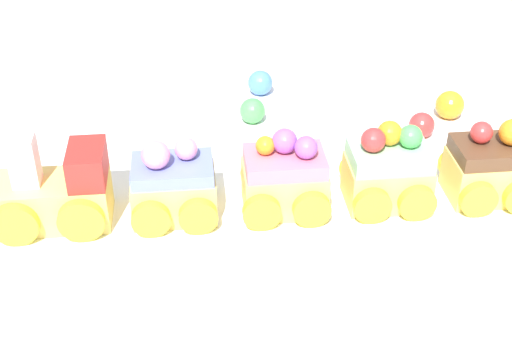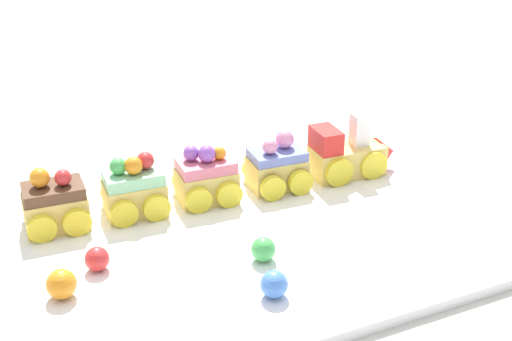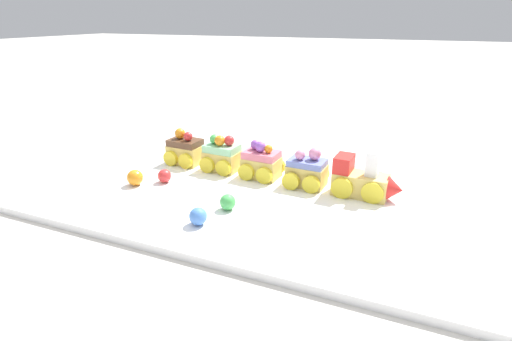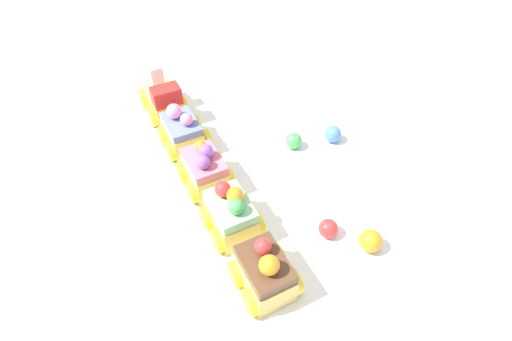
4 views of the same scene
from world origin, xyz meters
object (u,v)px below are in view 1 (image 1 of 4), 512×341
(gumball_blue, at_px, (260,83))
(gumball_orange, at_px, (450,105))
(cake_car_mint, at_px, (387,173))
(gumball_green, at_px, (252,111))
(cake_car_blueberry, at_px, (173,187))
(cake_car_chocolate, at_px, (490,169))
(cake_car_strawberry, at_px, (285,180))
(cake_train_locomotive, at_px, (44,195))
(gumball_red, at_px, (422,125))

(gumball_blue, xyz_separation_m, gumball_orange, (-0.17, 0.08, 0.00))
(cake_car_mint, xyz_separation_m, gumball_green, (0.09, -0.15, -0.01))
(cake_car_blueberry, bearing_deg, cake_car_chocolate, -179.97)
(gumball_blue, distance_m, gumball_green, 0.06)
(cake_car_strawberry, bearing_deg, cake_car_mint, -179.90)
(cake_car_mint, height_order, gumball_orange, cake_car_mint)
(cake_train_locomotive, xyz_separation_m, cake_car_blueberry, (-0.10, 0.01, 0.00))
(cake_car_strawberry, height_order, cake_car_chocolate, same)
(cake_train_locomotive, xyz_separation_m, cake_car_chocolate, (-0.35, 0.02, 0.00))
(cake_train_locomotive, relative_size, gumball_red, 4.67)
(cake_train_locomotive, bearing_deg, cake_car_mint, -179.95)
(cake_car_strawberry, distance_m, gumball_red, 0.17)
(cake_car_chocolate, distance_m, gumball_green, 0.23)
(gumball_blue, height_order, gumball_orange, gumball_orange)
(gumball_orange, bearing_deg, cake_train_locomotive, 16.69)
(cake_car_mint, distance_m, gumball_blue, 0.22)
(cake_train_locomotive, height_order, gumball_red, cake_train_locomotive)
(gumball_red, relative_size, gumball_orange, 0.86)
(cake_car_strawberry, bearing_deg, gumball_orange, -143.78)
(cake_car_blueberry, bearing_deg, cake_train_locomotive, -0.04)
(cake_car_strawberry, relative_size, gumball_orange, 2.47)
(cake_car_chocolate, relative_size, gumball_blue, 2.71)
(cake_car_strawberry, relative_size, gumball_blue, 2.67)
(cake_car_strawberry, xyz_separation_m, gumball_red, (-0.15, -0.09, -0.01))
(cake_train_locomotive, bearing_deg, cake_car_strawberry, -179.98)
(gumball_orange, bearing_deg, cake_car_blueberry, 23.11)
(cake_car_chocolate, relative_size, gumball_orange, 2.51)
(cake_car_chocolate, xyz_separation_m, gumball_green, (0.17, -0.15, -0.01))
(gumball_blue, bearing_deg, cake_car_strawberry, 86.13)
(cake_car_blueberry, xyz_separation_m, gumball_blue, (-0.10, -0.20, -0.01))
(gumball_orange, distance_m, gumball_green, 0.19)
(cake_car_strawberry, relative_size, gumball_green, 2.79)
(cake_car_blueberry, distance_m, gumball_orange, 0.30)
(cake_train_locomotive, xyz_separation_m, gumball_green, (-0.18, -0.13, -0.01))
(gumball_green, bearing_deg, cake_car_blueberry, 58.85)
(cake_car_mint, bearing_deg, cake_car_blueberry, 0.09)
(cake_car_blueberry, distance_m, cake_car_mint, 0.17)
(cake_car_strawberry, distance_m, gumball_green, 0.14)
(gumball_blue, xyz_separation_m, gumball_green, (0.02, 0.06, -0.00))
(cake_car_blueberry, bearing_deg, cake_car_mint, -179.91)
(cake_car_chocolate, bearing_deg, gumball_green, -38.56)
(cake_car_chocolate, xyz_separation_m, gumball_orange, (-0.02, -0.13, -0.01))
(cake_train_locomotive, xyz_separation_m, cake_car_mint, (-0.27, 0.01, 0.00))
(cake_car_mint, relative_size, gumball_red, 2.90)
(cake_train_locomotive, height_order, gumball_orange, cake_train_locomotive)
(cake_train_locomotive, bearing_deg, gumball_orange, -160.14)
(cake_car_chocolate, bearing_deg, gumball_blue, -50.75)
(gumball_blue, bearing_deg, cake_car_blueberry, 62.88)
(cake_car_strawberry, height_order, gumball_red, cake_car_strawberry)
(gumball_orange, xyz_separation_m, gumball_green, (0.19, -0.02, -0.00))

